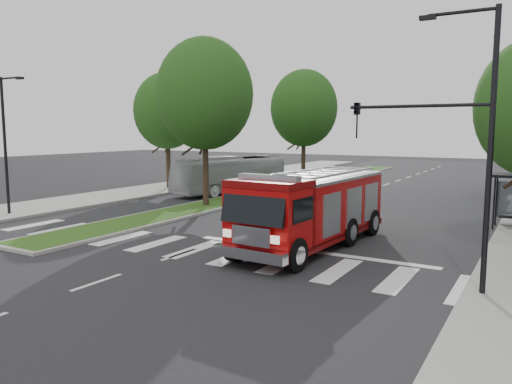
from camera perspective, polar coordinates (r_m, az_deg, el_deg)
ground at (r=22.45m, az=-2.33°, el=-5.00°), size 140.00×140.00×0.00m
sidewalk_left at (r=39.07m, az=-12.37°, el=0.16°), size 5.00×80.00×0.15m
median at (r=40.87m, az=4.22°, el=0.61°), size 3.00×50.00×0.15m
tree_median_near at (r=30.36m, az=-5.89°, el=11.07°), size 5.80×5.80×10.16m
tree_median_far at (r=42.44m, az=5.50°, el=9.51°), size 5.60×5.60×9.72m
tree_left_mid at (r=39.98m, az=-10.11°, el=9.11°), size 5.20×5.20×9.16m
streetlight_right_near at (r=15.13m, az=21.95°, el=6.42°), size 4.08×0.22×8.00m
streetlight_left_near at (r=30.12m, az=-26.65°, el=5.40°), size 1.90×0.20×7.50m
fire_engine at (r=20.18m, az=6.37°, el=-2.02°), size 3.27×9.30×3.18m
city_bus at (r=37.27m, az=-2.91°, el=2.00°), size 4.44×10.18×2.76m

